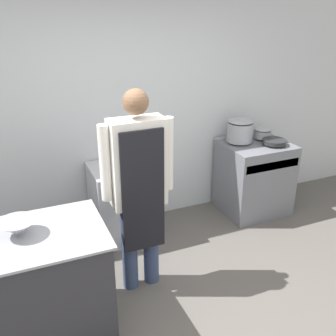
{
  "coord_description": "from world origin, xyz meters",
  "views": [
    {
      "loc": [
        -1.24,
        -2.01,
        2.46
      ],
      "look_at": [
        0.11,
        1.13,
        1.02
      ],
      "focal_mm": 42.0,
      "sensor_mm": 36.0,
      "label": 1
    }
  ],
  "objects_px": {
    "stove": "(254,178)",
    "stock_pot": "(240,130)",
    "person_cook": "(139,182)",
    "fridge_unit": "(121,202)",
    "sauce_pot": "(263,133)",
    "saute_pan": "(274,142)",
    "mixing_bowl": "(18,228)"
  },
  "relations": [
    {
      "from": "person_cook",
      "to": "saute_pan",
      "type": "bearing_deg",
      "value": 19.41
    },
    {
      "from": "mixing_bowl",
      "to": "stove",
      "type": "bearing_deg",
      "value": 20.58
    },
    {
      "from": "mixing_bowl",
      "to": "stock_pot",
      "type": "height_order",
      "value": "stock_pot"
    },
    {
      "from": "fridge_unit",
      "to": "person_cook",
      "type": "relative_size",
      "value": 0.45
    },
    {
      "from": "person_cook",
      "to": "stock_pot",
      "type": "xyz_separation_m",
      "value": [
        1.6,
        0.92,
        -0.01
      ]
    },
    {
      "from": "person_cook",
      "to": "sauce_pot",
      "type": "height_order",
      "value": "person_cook"
    },
    {
      "from": "sauce_pot",
      "to": "mixing_bowl",
      "type": "bearing_deg",
      "value": -158.39
    },
    {
      "from": "saute_pan",
      "to": "sauce_pot",
      "type": "relative_size",
      "value": 1.34
    },
    {
      "from": "person_cook",
      "to": "saute_pan",
      "type": "distance_m",
      "value": 2.06
    },
    {
      "from": "fridge_unit",
      "to": "sauce_pot",
      "type": "relative_size",
      "value": 3.98
    },
    {
      "from": "stock_pot",
      "to": "saute_pan",
      "type": "relative_size",
      "value": 1.09
    },
    {
      "from": "stock_pot",
      "to": "sauce_pot",
      "type": "height_order",
      "value": "stock_pot"
    },
    {
      "from": "fridge_unit",
      "to": "mixing_bowl",
      "type": "xyz_separation_m",
      "value": [
        -1.07,
        -1.11,
        0.56
      ]
    },
    {
      "from": "saute_pan",
      "to": "person_cook",
      "type": "bearing_deg",
      "value": -160.59
    },
    {
      "from": "stove",
      "to": "stock_pot",
      "type": "relative_size",
      "value": 2.96
    },
    {
      "from": "stove",
      "to": "saute_pan",
      "type": "distance_m",
      "value": 0.53
    },
    {
      "from": "fridge_unit",
      "to": "stock_pot",
      "type": "bearing_deg",
      "value": 1.7
    },
    {
      "from": "stock_pot",
      "to": "sauce_pot",
      "type": "bearing_deg",
      "value": -0.0
    },
    {
      "from": "stove",
      "to": "sauce_pot",
      "type": "bearing_deg",
      "value": 37.38
    },
    {
      "from": "stock_pot",
      "to": "person_cook",
      "type": "bearing_deg",
      "value": -150.17
    },
    {
      "from": "fridge_unit",
      "to": "sauce_pot",
      "type": "height_order",
      "value": "sauce_pot"
    },
    {
      "from": "person_cook",
      "to": "sauce_pot",
      "type": "relative_size",
      "value": 8.76
    },
    {
      "from": "person_cook",
      "to": "saute_pan",
      "type": "relative_size",
      "value": 6.52
    },
    {
      "from": "person_cook",
      "to": "mixing_bowl",
      "type": "distance_m",
      "value": 1.02
    },
    {
      "from": "person_cook",
      "to": "stock_pot",
      "type": "height_order",
      "value": "person_cook"
    },
    {
      "from": "person_cook",
      "to": "saute_pan",
      "type": "height_order",
      "value": "person_cook"
    },
    {
      "from": "stove",
      "to": "person_cook",
      "type": "xyz_separation_m",
      "value": [
        -1.78,
        -0.8,
        0.61
      ]
    },
    {
      "from": "stove",
      "to": "stock_pot",
      "type": "distance_m",
      "value": 0.64
    },
    {
      "from": "mixing_bowl",
      "to": "fridge_unit",
      "type": "bearing_deg",
      "value": 46.11
    },
    {
      "from": "person_cook",
      "to": "stock_pot",
      "type": "distance_m",
      "value": 1.85
    },
    {
      "from": "fridge_unit",
      "to": "stock_pot",
      "type": "height_order",
      "value": "stock_pot"
    },
    {
      "from": "stove",
      "to": "fridge_unit",
      "type": "distance_m",
      "value": 1.7
    }
  ]
}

